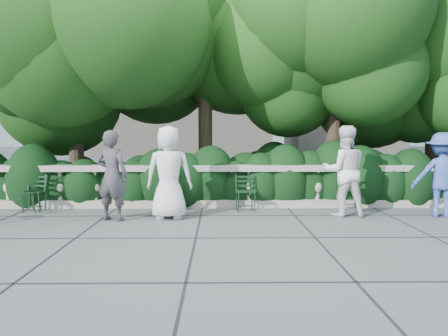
{
  "coord_description": "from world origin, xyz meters",
  "views": [
    {
      "loc": [
        -0.11,
        -7.52,
        1.75
      ],
      "look_at": [
        0.0,
        1.0,
        1.0
      ],
      "focal_mm": 32.0,
      "sensor_mm": 36.0,
      "label": 1
    }
  ],
  "objects_px": {
    "chair_a": "(29,213)",
    "person_woman_grey": "(112,176)",
    "chair_d": "(169,212)",
    "person_businessman": "(169,172)",
    "chair_f": "(352,210)",
    "chair_c": "(166,211)",
    "chair_e": "(246,212)",
    "person_older_blue": "(442,175)",
    "person_casual_man": "(344,171)",
    "chair_b": "(32,213)"
  },
  "relations": [
    {
      "from": "chair_a",
      "to": "person_woman_grey",
      "type": "bearing_deg",
      "value": 1.95
    },
    {
      "from": "chair_d",
      "to": "person_woman_grey",
      "type": "bearing_deg",
      "value": -123.81
    },
    {
      "from": "person_businessman",
      "to": "person_woman_grey",
      "type": "height_order",
      "value": "person_businessman"
    },
    {
      "from": "person_businessman",
      "to": "person_woman_grey",
      "type": "relative_size",
      "value": 1.05
    },
    {
      "from": "chair_f",
      "to": "chair_c",
      "type": "bearing_deg",
      "value": -176.42
    },
    {
      "from": "chair_d",
      "to": "chair_e",
      "type": "height_order",
      "value": "same"
    },
    {
      "from": "chair_c",
      "to": "person_older_blue",
      "type": "relative_size",
      "value": 0.48
    },
    {
      "from": "chair_f",
      "to": "person_woman_grey",
      "type": "height_order",
      "value": "person_woman_grey"
    },
    {
      "from": "chair_d",
      "to": "person_older_blue",
      "type": "bearing_deg",
      "value": 13.47
    },
    {
      "from": "chair_e",
      "to": "chair_f",
      "type": "distance_m",
      "value": 2.4
    },
    {
      "from": "chair_d",
      "to": "person_older_blue",
      "type": "distance_m",
      "value": 5.84
    },
    {
      "from": "chair_c",
      "to": "person_businessman",
      "type": "distance_m",
      "value": 1.23
    },
    {
      "from": "chair_a",
      "to": "person_casual_man",
      "type": "bearing_deg",
      "value": 19.63
    },
    {
      "from": "chair_b",
      "to": "chair_e",
      "type": "bearing_deg",
      "value": -2.16
    },
    {
      "from": "person_businessman",
      "to": "person_older_blue",
      "type": "distance_m",
      "value": 5.66
    },
    {
      "from": "chair_a",
      "to": "chair_d",
      "type": "relative_size",
      "value": 1.0
    },
    {
      "from": "person_casual_man",
      "to": "chair_c",
      "type": "bearing_deg",
      "value": -5.22
    },
    {
      "from": "person_woman_grey",
      "to": "chair_b",
      "type": "bearing_deg",
      "value": -5.52
    },
    {
      "from": "chair_c",
      "to": "chair_e",
      "type": "xyz_separation_m",
      "value": [
        1.78,
        -0.14,
        0.0
      ]
    },
    {
      "from": "chair_b",
      "to": "person_casual_man",
      "type": "height_order",
      "value": "person_casual_man"
    },
    {
      "from": "chair_c",
      "to": "person_casual_man",
      "type": "height_order",
      "value": "person_casual_man"
    },
    {
      "from": "chair_f",
      "to": "person_casual_man",
      "type": "relative_size",
      "value": 0.44
    },
    {
      "from": "person_woman_grey",
      "to": "chair_f",
      "type": "bearing_deg",
      "value": -153.49
    },
    {
      "from": "chair_a",
      "to": "chair_f",
      "type": "height_order",
      "value": "same"
    },
    {
      "from": "chair_c",
      "to": "person_older_blue",
      "type": "xyz_separation_m",
      "value": [
        5.82,
        -0.63,
        0.88
      ]
    },
    {
      "from": "chair_e",
      "to": "person_older_blue",
      "type": "bearing_deg",
      "value": -12.75
    },
    {
      "from": "person_casual_man",
      "to": "person_older_blue",
      "type": "xyz_separation_m",
      "value": [
        2.01,
        -0.12,
        -0.07
      ]
    },
    {
      "from": "chair_d",
      "to": "person_woman_grey",
      "type": "xyz_separation_m",
      "value": [
        -1.01,
        -0.78,
        0.9
      ]
    },
    {
      "from": "person_businessman",
      "to": "chair_f",
      "type": "bearing_deg",
      "value": -169.0
    },
    {
      "from": "chair_f",
      "to": "person_casual_man",
      "type": "bearing_deg",
      "value": -120.49
    },
    {
      "from": "chair_a",
      "to": "chair_f",
      "type": "relative_size",
      "value": 1.0
    },
    {
      "from": "chair_a",
      "to": "chair_d",
      "type": "xyz_separation_m",
      "value": [
        3.08,
        -0.01,
        0.0
      ]
    },
    {
      "from": "chair_e",
      "to": "person_casual_man",
      "type": "height_order",
      "value": "person_casual_man"
    },
    {
      "from": "person_businessman",
      "to": "person_older_blue",
      "type": "xyz_separation_m",
      "value": [
        5.65,
        0.13,
        -0.07
      ]
    },
    {
      "from": "chair_f",
      "to": "person_older_blue",
      "type": "distance_m",
      "value": 1.98
    },
    {
      "from": "chair_d",
      "to": "person_casual_man",
      "type": "xyz_separation_m",
      "value": [
        3.75,
        -0.39,
        0.95
      ]
    },
    {
      "from": "chair_b",
      "to": "chair_f",
      "type": "xyz_separation_m",
      "value": [
        7.13,
        0.17,
        0.0
      ]
    },
    {
      "from": "chair_e",
      "to": "person_woman_grey",
      "type": "xyz_separation_m",
      "value": [
        -2.73,
        -0.77,
        0.9
      ]
    },
    {
      "from": "chair_b",
      "to": "chair_f",
      "type": "bearing_deg",
      "value": -0.63
    },
    {
      "from": "person_woman_grey",
      "to": "person_older_blue",
      "type": "relative_size",
      "value": 1.02
    },
    {
      "from": "chair_c",
      "to": "person_woman_grey",
      "type": "relative_size",
      "value": 0.46
    },
    {
      "from": "chair_b",
      "to": "chair_f",
      "type": "height_order",
      "value": "same"
    },
    {
      "from": "chair_e",
      "to": "person_older_blue",
      "type": "xyz_separation_m",
      "value": [
        4.03,
        -0.49,
        0.88
      ]
    },
    {
      "from": "chair_f",
      "to": "chair_b",
      "type": "bearing_deg",
      "value": -175.68
    },
    {
      "from": "person_woman_grey",
      "to": "person_casual_man",
      "type": "distance_m",
      "value": 4.78
    },
    {
      "from": "chair_e",
      "to": "person_casual_man",
      "type": "bearing_deg",
      "value": -16.31
    },
    {
      "from": "chair_c",
      "to": "person_woman_grey",
      "type": "xyz_separation_m",
      "value": [
        -0.95,
        -0.91,
        0.9
      ]
    },
    {
      "from": "chair_c",
      "to": "chair_a",
      "type": "bearing_deg",
      "value": -167.79
    },
    {
      "from": "chair_b",
      "to": "person_woman_grey",
      "type": "bearing_deg",
      "value": -23.47
    },
    {
      "from": "chair_a",
      "to": "chair_b",
      "type": "relative_size",
      "value": 1.0
    }
  ]
}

